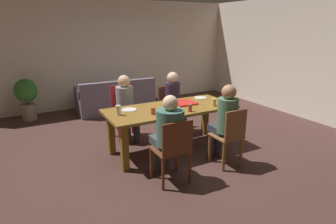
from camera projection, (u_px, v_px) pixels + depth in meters
The scene contains 21 objects.
ground_plane at pixel (171, 149), 4.67m from camera, with size 20.00×20.00×0.00m, color #482E29.
back_wall at pixel (108, 53), 7.09m from camera, with size 7.02×0.12×2.65m, color white.
side_wall_right at pixel (277, 55), 6.72m from camera, with size 0.12×5.69×2.65m, color white.
dining_table at pixel (171, 114), 4.48m from camera, with size 2.12×0.90×0.74m.
chair_0 at pixel (170, 106), 5.46m from camera, with size 0.42×0.45×0.86m.
person_0 at pixel (174, 98), 5.27m from camera, with size 0.28×0.52×1.17m.
chair_1 at pixel (124, 109), 5.08m from camera, with size 0.43×0.38×0.97m.
person_1 at pixel (126, 103), 4.90m from camera, with size 0.31×0.51×1.18m.
chair_2 at pixel (229, 137), 3.98m from camera, with size 0.39×0.40×0.89m.
person_2 at pixel (225, 118), 4.01m from camera, with size 0.29×0.47×1.22m.
chair_3 at pixel (173, 148), 3.52m from camera, with size 0.45×0.41×0.88m.
person_3 at pixel (168, 130), 3.58m from camera, with size 0.36×0.54×1.18m.
pizza_box_0 at pixel (184, 103), 4.67m from camera, with size 0.35×0.35×0.03m.
plate_0 at pixel (201, 98), 5.04m from camera, with size 0.23×0.23×0.01m.
plate_1 at pixel (129, 110), 4.31m from camera, with size 0.23×0.23×0.01m.
drinking_glass_0 at pixel (118, 110), 4.05m from camera, with size 0.08×0.08×0.15m, color silver.
drinking_glass_1 at pixel (214, 102), 4.52m from camera, with size 0.08×0.08×0.12m, color #E3BF64.
drinking_glass_2 at pixel (190, 108), 4.22m from camera, with size 0.06×0.06×0.12m, color #B74F33.
drinking_glass_3 at pixel (153, 111), 4.10m from camera, with size 0.07×0.07×0.10m, color #B44735.
couch at pixel (116, 99), 6.72m from camera, with size 1.81×0.78×0.79m.
potted_plant at pixel (26, 96), 5.99m from camera, with size 0.47×0.47×0.92m.
Camera 1 is at (-2.08, -3.73, 1.99)m, focal length 29.44 mm.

